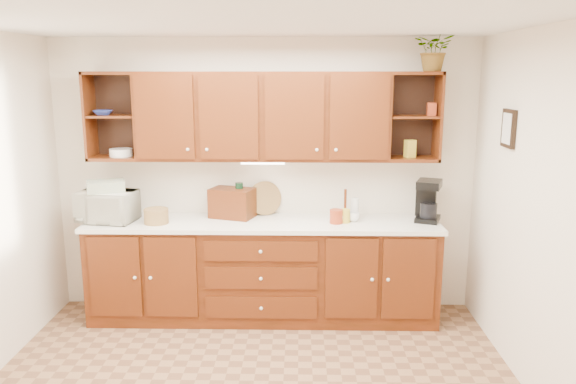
{
  "coord_description": "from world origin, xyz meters",
  "views": [
    {
      "loc": [
        0.34,
        -3.55,
        2.28
      ],
      "look_at": [
        0.24,
        1.15,
        1.28
      ],
      "focal_mm": 35.0,
      "sensor_mm": 36.0,
      "label": 1
    }
  ],
  "objects_px": {
    "microwave": "(107,206)",
    "coffee_maker": "(428,201)",
    "potted_plant": "(435,49)",
    "bread_box": "(232,203)"
  },
  "relations": [
    {
      "from": "coffee_maker",
      "to": "potted_plant",
      "type": "height_order",
      "value": "potted_plant"
    },
    {
      "from": "bread_box",
      "to": "potted_plant",
      "type": "distance_m",
      "value": 2.29
    },
    {
      "from": "potted_plant",
      "to": "bread_box",
      "type": "bearing_deg",
      "value": 178.69
    },
    {
      "from": "bread_box",
      "to": "coffee_maker",
      "type": "bearing_deg",
      "value": 16.27
    },
    {
      "from": "microwave",
      "to": "coffee_maker",
      "type": "bearing_deg",
      "value": 10.35
    },
    {
      "from": "microwave",
      "to": "coffee_maker",
      "type": "distance_m",
      "value": 2.95
    },
    {
      "from": "microwave",
      "to": "potted_plant",
      "type": "xyz_separation_m",
      "value": [
        2.95,
        0.12,
        1.4
      ]
    },
    {
      "from": "microwave",
      "to": "coffee_maker",
      "type": "relative_size",
      "value": 1.32
    },
    {
      "from": "coffee_maker",
      "to": "potted_plant",
      "type": "relative_size",
      "value": 1.01
    },
    {
      "from": "bread_box",
      "to": "coffee_maker",
      "type": "xyz_separation_m",
      "value": [
        1.81,
        -0.07,
        0.04
      ]
    }
  ]
}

